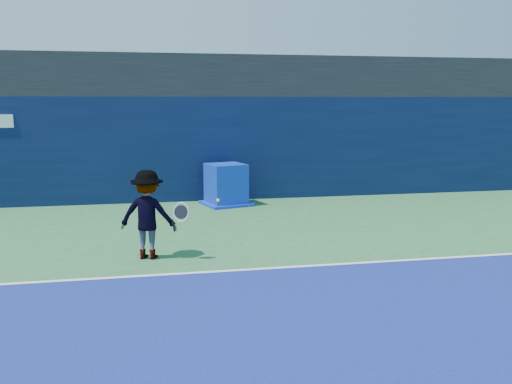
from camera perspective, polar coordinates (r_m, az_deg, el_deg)
ground at (r=7.10m, az=1.34°, el=-14.88°), size 80.00×80.00×0.00m
baseline at (r=9.86m, az=-2.57°, el=-7.86°), size 24.00×0.10×0.01m
stadium_band at (r=17.90m, az=-6.99°, el=11.34°), size 36.00×3.00×1.20m
back_wall_assembly at (r=16.94m, az=-6.59°, el=4.37°), size 36.00×1.03×3.00m
equipment_cart at (r=15.92m, az=-3.02°, el=0.58°), size 1.48×1.48×1.15m
tennis_player at (r=10.66m, az=-10.76°, el=-2.22°), size 1.34×0.91×1.64m
tennis_ball at (r=11.38m, az=-3.83°, el=-0.83°), size 0.07×0.07×0.07m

